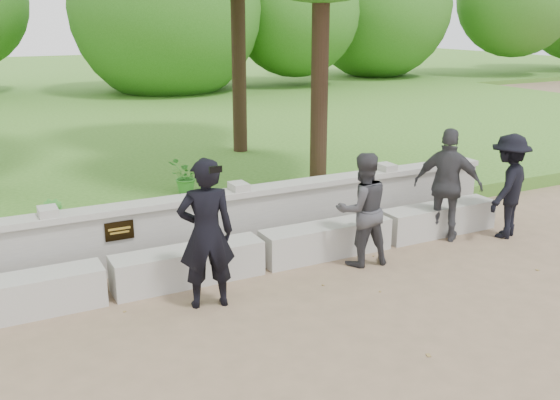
# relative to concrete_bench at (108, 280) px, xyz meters

# --- Properties ---
(ground) EXTENTS (80.00, 80.00, 0.00)m
(ground) POSITION_rel_concrete_bench_xyz_m (-0.00, -1.90, -0.22)
(ground) COLOR #8B7155
(ground) RESTS_ON ground
(lawn) EXTENTS (40.00, 22.00, 0.25)m
(lawn) POSITION_rel_concrete_bench_xyz_m (-0.00, 12.10, -0.10)
(lawn) COLOR #35651B
(lawn) RESTS_ON ground
(concrete_bench) EXTENTS (11.90, 0.45, 0.45)m
(concrete_bench) POSITION_rel_concrete_bench_xyz_m (0.00, 0.00, 0.00)
(concrete_bench) COLOR #B5B3AB
(concrete_bench) RESTS_ON ground
(parapet_wall) EXTENTS (12.50, 0.35, 0.90)m
(parapet_wall) POSITION_rel_concrete_bench_xyz_m (0.00, 0.70, 0.24)
(parapet_wall) COLOR #AAA8A0
(parapet_wall) RESTS_ON ground
(man_main) EXTENTS (0.71, 0.64, 1.74)m
(man_main) POSITION_rel_concrete_bench_xyz_m (0.99, -0.71, 0.65)
(man_main) COLOR black
(man_main) RESTS_ON ground
(visitor_left) EXTENTS (0.81, 0.67, 1.53)m
(visitor_left) POSITION_rel_concrete_bench_xyz_m (3.26, -0.47, 0.54)
(visitor_left) COLOR #38383C
(visitor_left) RESTS_ON ground
(visitor_mid) EXTENTS (1.16, 0.96, 1.56)m
(visitor_mid) POSITION_rel_concrete_bench_xyz_m (5.80, -0.55, 0.56)
(visitor_mid) COLOR black
(visitor_mid) RESTS_ON ground
(visitor_right) EXTENTS (0.94, 1.01, 1.67)m
(visitor_right) POSITION_rel_concrete_bench_xyz_m (4.90, -0.25, 0.61)
(visitor_right) COLOR #37373C
(visitor_right) RESTS_ON ground
(shrub_b) EXTENTS (0.43, 0.44, 0.63)m
(shrub_b) POSITION_rel_concrete_bench_xyz_m (-0.37, 1.40, 0.34)
(shrub_b) COLOR #3D9131
(shrub_b) RESTS_ON lawn
(shrub_c) EXTENTS (0.69, 0.67, 0.58)m
(shrub_c) POSITION_rel_concrete_bench_xyz_m (2.02, 3.08, 0.31)
(shrub_c) COLOR #3D9131
(shrub_c) RESTS_ON lawn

